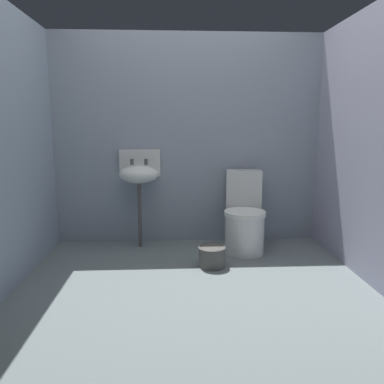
{
  "coord_description": "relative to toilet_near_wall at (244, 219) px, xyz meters",
  "views": [
    {
      "loc": [
        -0.15,
        -2.67,
        1.24
      ],
      "look_at": [
        0.0,
        0.31,
        0.7
      ],
      "focal_mm": 34.9,
      "sensor_mm": 36.0,
      "label": 1
    }
  ],
  "objects": [
    {
      "name": "ground_plane",
      "position": [
        -0.55,
        -0.88,
        -0.36
      ],
      "size": [
        3.15,
        2.85,
        0.08
      ],
      "primitive_type": "cube",
      "color": "slate"
    },
    {
      "name": "wall_back",
      "position": [
        -0.55,
        0.4,
        0.76
      ],
      "size": [
        3.15,
        0.1,
        2.15
      ],
      "primitive_type": "cube",
      "color": "#8993A2",
      "rests_on": "ground"
    },
    {
      "name": "wall_right",
      "position": [
        0.88,
        -0.78,
        0.76
      ],
      "size": [
        0.1,
        2.65,
        2.15
      ],
      "primitive_type": "cube",
      "color": "#908FA8",
      "rests_on": "ground"
    },
    {
      "name": "toilet_near_wall",
      "position": [
        0.0,
        0.0,
        0.0
      ],
      "size": [
        0.45,
        0.63,
        0.78
      ],
      "rotation": [
        0.0,
        0.0,
        3.01
      ],
      "color": "silver",
      "rests_on": "ground"
    },
    {
      "name": "sink",
      "position": [
        -1.04,
        0.19,
        0.43
      ],
      "size": [
        0.42,
        0.35,
        0.99
      ],
      "color": "#4F4C48",
      "rests_on": "ground"
    },
    {
      "name": "bucket",
      "position": [
        -0.36,
        -0.43,
        -0.23
      ],
      "size": [
        0.25,
        0.25,
        0.18
      ],
      "color": "#4F4C48",
      "rests_on": "ground"
    }
  ]
}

